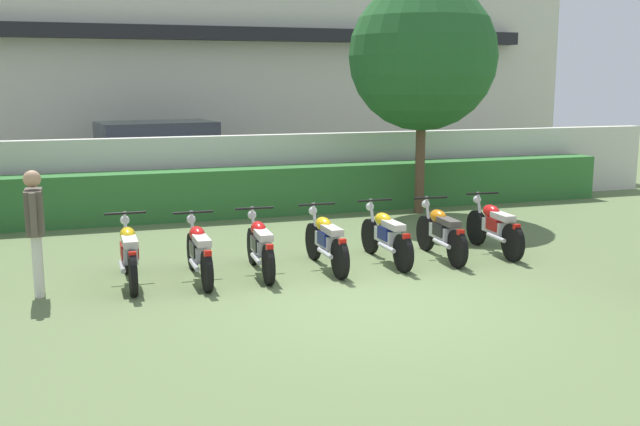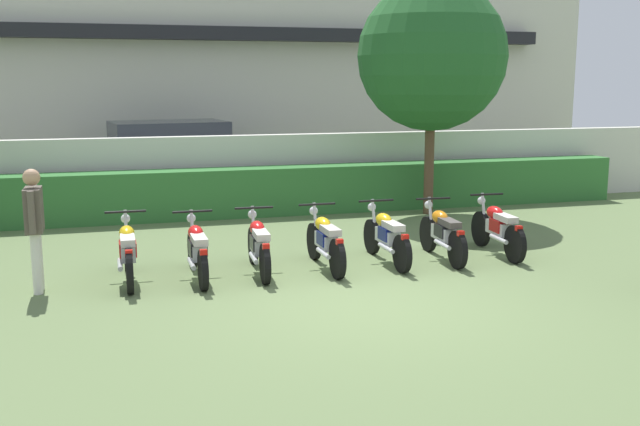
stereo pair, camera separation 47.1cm
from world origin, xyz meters
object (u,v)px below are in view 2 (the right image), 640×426
object	(u,v)px
motorcycle_in_row_0	(128,251)
motorcycle_in_row_4	(386,236)
motorcycle_in_row_3	(325,241)
parked_car	(176,160)
inspector_person	(34,219)
motorcycle_in_row_6	(498,228)
motorcycle_in_row_1	(197,250)
motorcycle_in_row_2	(259,245)
tree_far_side	(432,56)
motorcycle_in_row_5	(443,233)

from	to	relation	value
motorcycle_in_row_0	motorcycle_in_row_4	size ratio (longest dim) A/B	1.00
motorcycle_in_row_3	parked_car	bearing A→B (deg)	11.23
inspector_person	motorcycle_in_row_6	bearing A→B (deg)	1.94
motorcycle_in_row_6	inspector_person	size ratio (longest dim) A/B	1.10
parked_car	motorcycle_in_row_1	bearing A→B (deg)	-100.77
motorcycle_in_row_0	parked_car	bearing A→B (deg)	-10.21
motorcycle_in_row_4	motorcycle_in_row_1	bearing A→B (deg)	91.98
motorcycle_in_row_4	motorcycle_in_row_2	bearing A→B (deg)	91.39
motorcycle_in_row_1	motorcycle_in_row_6	xyz separation A→B (m)	(5.02, 0.17, 0.01)
tree_far_side	motorcycle_in_row_2	xyz separation A→B (m)	(-4.56, -3.95, -2.93)
motorcycle_in_row_1	inspector_person	world-z (taller)	inspector_person
motorcycle_in_row_1	inspector_person	size ratio (longest dim) A/B	1.08
motorcycle_in_row_5	parked_car	bearing A→B (deg)	27.65
motorcycle_in_row_0	motorcycle_in_row_2	size ratio (longest dim) A/B	1.04
parked_car	motorcycle_in_row_0	world-z (taller)	parked_car
parked_car	motorcycle_in_row_3	distance (m)	7.88
motorcycle_in_row_3	motorcycle_in_row_4	xyz separation A→B (m)	(1.05, 0.09, -0.00)
motorcycle_in_row_5	motorcycle_in_row_6	bearing A→B (deg)	-82.32
parked_car	motorcycle_in_row_6	distance (m)	8.89
motorcycle_in_row_0	motorcycle_in_row_4	world-z (taller)	motorcycle_in_row_0
motorcycle_in_row_1	motorcycle_in_row_4	world-z (taller)	motorcycle_in_row_4
motorcycle_in_row_2	motorcycle_in_row_6	xyz separation A→B (m)	(4.09, 0.11, 0.01)
motorcycle_in_row_4	inspector_person	bearing A→B (deg)	91.76
parked_car	motorcycle_in_row_2	xyz separation A→B (m)	(0.53, -7.69, -0.49)
motorcycle_in_row_0	motorcycle_in_row_2	bearing A→B (deg)	-91.26
motorcycle_in_row_2	motorcycle_in_row_4	distance (m)	2.09
parked_car	motorcycle_in_row_2	bearing A→B (deg)	-93.87
motorcycle_in_row_1	motorcycle_in_row_5	world-z (taller)	motorcycle_in_row_5
motorcycle_in_row_1	motorcycle_in_row_3	bearing A→B (deg)	-88.91
parked_car	motorcycle_in_row_1	world-z (taller)	parked_car
motorcycle_in_row_1	motorcycle_in_row_6	distance (m)	5.02
motorcycle_in_row_6	motorcycle_in_row_0	bearing A→B (deg)	93.73
motorcycle_in_row_6	tree_far_side	bearing A→B (deg)	-3.82
motorcycle_in_row_4	inspector_person	distance (m)	5.26
inspector_person	motorcycle_in_row_1	bearing A→B (deg)	2.01
motorcycle_in_row_0	motorcycle_in_row_1	size ratio (longest dim) A/B	1.02
motorcycle_in_row_2	motorcycle_in_row_5	world-z (taller)	motorcycle_in_row_5
parked_car	motorcycle_in_row_5	world-z (taller)	parked_car
parked_car	motorcycle_in_row_5	xyz separation A→B (m)	(3.57, -7.67, -0.49)
motorcycle_in_row_6	motorcycle_in_row_5	bearing A→B (deg)	98.11
tree_far_side	motorcycle_in_row_1	world-z (taller)	tree_far_side
motorcycle_in_row_1	motorcycle_in_row_6	world-z (taller)	motorcycle_in_row_6
motorcycle_in_row_4	parked_car	bearing A→B (deg)	18.42
tree_far_side	motorcycle_in_row_5	distance (m)	5.14
motorcycle_in_row_3	motorcycle_in_row_6	distance (m)	3.05
motorcycle_in_row_2	tree_far_side	bearing A→B (deg)	-46.21
motorcycle_in_row_2	inspector_person	bearing A→B (deg)	95.43
motorcycle_in_row_0	motorcycle_in_row_1	bearing A→B (deg)	-96.15
motorcycle_in_row_1	inspector_person	distance (m)	2.28
motorcycle_in_row_4	motorcycle_in_row_5	size ratio (longest dim) A/B	1.04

